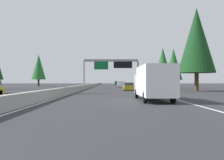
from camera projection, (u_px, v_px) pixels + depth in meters
ground_plane at (88, 88)px, 64.04m from camera, size 320.00×320.00×0.00m
median_barrier at (92, 85)px, 84.03m from camera, size 180.00×0.56×0.90m
shoulder_stripe_right at (129, 87)px, 74.17m from camera, size 160.00×0.16×0.01m
shoulder_stripe_median at (92, 87)px, 74.04m from camera, size 160.00×0.16×0.01m
sign_gantry_overhead at (112, 65)px, 56.56m from camera, size 0.50×12.68×6.69m
box_truck_distant_b at (153, 82)px, 21.58m from camera, size 8.50×2.40×2.95m
sedan_far_left at (128, 87)px, 46.23m from camera, size 4.40×1.80×1.47m
minivan_near_center at (121, 84)px, 74.56m from camera, size 5.00×1.95×1.69m
sedan_mid_left at (116, 84)px, 114.25m from camera, size 4.40×1.80×1.47m
pickup_near_right at (116, 83)px, 122.42m from camera, size 5.60×2.00×1.86m
conifer_right_near at (197, 40)px, 42.73m from camera, size 6.30×6.30×14.32m
conifer_right_mid at (173, 64)px, 55.96m from camera, size 4.02×4.02×9.13m
conifer_right_far at (163, 63)px, 75.12m from camera, size 5.26×5.26×11.96m
conifer_left_mid at (39, 67)px, 82.75m from camera, size 4.71×4.71×10.70m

